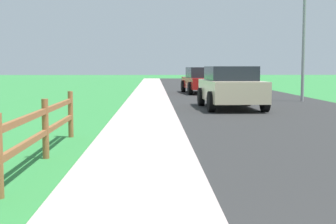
# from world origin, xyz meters

# --- Properties ---
(ground_plane) EXTENTS (120.00, 120.00, 0.00)m
(ground_plane) POSITION_xyz_m (0.00, 25.00, 0.00)
(ground_plane) COLOR #31823D
(road_asphalt) EXTENTS (7.00, 66.00, 0.01)m
(road_asphalt) POSITION_xyz_m (3.50, 27.00, 0.00)
(road_asphalt) COLOR #2B2B2B
(road_asphalt) RESTS_ON ground
(curb_concrete) EXTENTS (6.00, 66.00, 0.01)m
(curb_concrete) POSITION_xyz_m (-3.00, 27.00, 0.00)
(curb_concrete) COLOR #C0A6A4
(curb_concrete) RESTS_ON ground
(grass_verge) EXTENTS (5.00, 66.00, 0.00)m
(grass_verge) POSITION_xyz_m (-4.50, 27.00, 0.01)
(grass_verge) COLOR #31823D
(grass_verge) RESTS_ON ground
(parked_suv_beige) EXTENTS (2.19, 4.29, 1.55)m
(parked_suv_beige) POSITION_xyz_m (2.10, 16.14, 0.80)
(parked_suv_beige) COLOR #C6B793
(parked_suv_beige) RESTS_ON ground
(parked_car_red) EXTENTS (2.28, 4.73, 1.50)m
(parked_car_red) POSITION_xyz_m (2.05, 26.20, 0.76)
(parked_car_red) COLOR maroon
(parked_car_red) RESTS_ON ground
(street_lamp) EXTENTS (1.17, 0.20, 6.65)m
(street_lamp) POSITION_xyz_m (5.96, 19.60, 3.93)
(street_lamp) COLOR gray
(street_lamp) RESTS_ON ground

